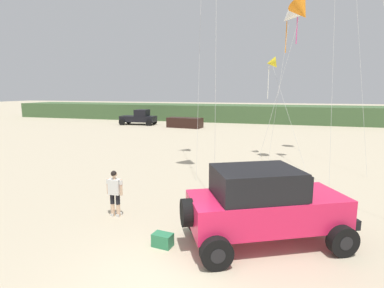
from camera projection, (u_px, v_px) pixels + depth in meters
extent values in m
plane|color=#C1B293|center=(162.00, 280.00, 7.27)|extent=(220.00, 220.00, 0.00)
cube|color=#426038|center=(301.00, 114.00, 42.91)|extent=(90.00, 7.06, 2.33)
cube|color=#EA2151|center=(266.00, 210.00, 8.85)|extent=(4.76, 3.64, 0.90)
cube|color=#EA2151|center=(320.00, 194.00, 9.08)|extent=(1.75, 2.01, 0.12)
cube|color=black|center=(256.00, 182.00, 8.64)|extent=(2.85, 2.61, 0.80)
cube|color=black|center=(295.00, 182.00, 8.86)|extent=(0.85, 1.54, 0.72)
cube|color=black|center=(337.00, 213.00, 9.30)|extent=(1.00, 1.70, 0.28)
cylinder|color=black|center=(187.00, 213.00, 8.42)|extent=(0.62, 0.82, 0.77)
cylinder|color=black|center=(302.00, 212.00, 10.26)|extent=(0.88, 0.65, 0.84)
cylinder|color=black|center=(302.00, 212.00, 10.26)|extent=(0.48, 0.46, 0.38)
cylinder|color=black|center=(343.00, 241.00, 8.26)|extent=(0.88, 0.65, 0.84)
cylinder|color=black|center=(343.00, 241.00, 8.26)|extent=(0.48, 0.46, 0.38)
cylinder|color=black|center=(200.00, 220.00, 9.64)|extent=(0.88, 0.65, 0.84)
cylinder|color=black|center=(200.00, 220.00, 9.64)|extent=(0.48, 0.46, 0.38)
cylinder|color=black|center=(216.00, 253.00, 7.64)|extent=(0.88, 0.65, 0.84)
cylinder|color=black|center=(216.00, 253.00, 7.64)|extent=(0.48, 0.46, 0.38)
cylinder|color=#DBB28E|center=(113.00, 209.00, 10.94)|extent=(0.14, 0.14, 0.49)
cylinder|color=black|center=(112.00, 199.00, 10.87)|extent=(0.15, 0.15, 0.36)
cube|color=silver|center=(114.00, 214.00, 11.01)|extent=(0.12, 0.26, 0.10)
cylinder|color=#DBB28E|center=(118.00, 210.00, 10.88)|extent=(0.14, 0.14, 0.49)
cylinder|color=black|center=(118.00, 199.00, 10.81)|extent=(0.15, 0.15, 0.36)
cube|color=silver|center=(119.00, 215.00, 10.95)|extent=(0.12, 0.26, 0.10)
cube|color=silver|center=(115.00, 187.00, 10.77)|extent=(0.41, 0.27, 0.54)
cylinder|color=#DBB28E|center=(108.00, 186.00, 10.83)|extent=(0.09, 0.09, 0.56)
cylinder|color=silver|center=(108.00, 181.00, 10.80)|extent=(0.11, 0.11, 0.16)
cylinder|color=#DBB28E|center=(121.00, 188.00, 10.70)|extent=(0.09, 0.09, 0.56)
cylinder|color=silver|center=(121.00, 182.00, 10.67)|extent=(0.11, 0.11, 0.16)
cylinder|color=#DBB28E|center=(114.00, 178.00, 10.71)|extent=(0.10, 0.10, 0.08)
sphere|color=#DBB28E|center=(114.00, 174.00, 10.69)|extent=(0.21, 0.21, 0.21)
sphere|color=black|center=(114.00, 174.00, 10.67)|extent=(0.21, 0.21, 0.21)
cube|color=#2D7F51|center=(163.00, 240.00, 8.80)|extent=(0.60, 0.43, 0.38)
cube|color=black|center=(138.00, 119.00, 40.49)|extent=(4.72, 2.20, 0.76)
cube|color=black|center=(142.00, 113.00, 40.23)|extent=(1.72, 1.90, 0.84)
cylinder|color=black|center=(154.00, 121.00, 41.16)|extent=(0.78, 0.31, 0.76)
cylinder|color=black|center=(149.00, 123.00, 39.14)|extent=(0.78, 0.31, 0.76)
cylinder|color=black|center=(129.00, 121.00, 41.96)|extent=(0.78, 0.31, 0.76)
cylinder|color=black|center=(122.00, 122.00, 39.94)|extent=(0.78, 0.31, 0.76)
cube|color=black|center=(185.00, 123.00, 37.27)|extent=(4.38, 2.20, 1.20)
cylinder|color=silver|center=(216.00, 14.00, 12.25)|extent=(0.61, 2.53, 14.74)
cylinder|color=silver|center=(359.00, 33.00, 16.80)|extent=(1.11, 4.55, 14.91)
cone|color=white|center=(290.00, 15.00, 17.30)|extent=(1.53, 1.28, 1.54)
cylinder|color=orange|center=(286.00, 37.00, 17.54)|extent=(0.05, 0.30, 1.78)
cylinder|color=silver|center=(278.00, 92.00, 17.17)|extent=(0.83, 2.07, 8.54)
cylinder|color=silver|center=(333.00, 52.00, 14.68)|extent=(0.04, 3.67, 12.34)
cylinder|color=silver|center=(200.00, 36.00, 15.70)|extent=(0.63, 3.51, 14.18)
cone|color=orange|center=(301.00, 11.00, 14.53)|extent=(1.34, 1.14, 1.44)
cylinder|color=#E04C93|center=(297.00, 31.00, 14.73)|extent=(0.05, 0.09, 1.23)
cylinder|color=silver|center=(276.00, 97.00, 14.80)|extent=(1.87, 1.47, 8.08)
cone|color=yellow|center=(271.00, 63.00, 19.72)|extent=(0.68, 0.87, 0.92)
cylinder|color=white|center=(268.00, 82.00, 19.97)|extent=(0.05, 0.10, 2.11)
cylinder|color=silver|center=(288.00, 113.00, 17.73)|extent=(2.28, 4.67, 6.13)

